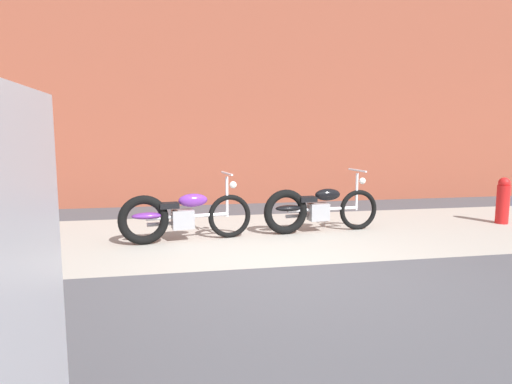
% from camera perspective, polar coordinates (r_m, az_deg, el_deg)
% --- Properties ---
extents(ground_plane, '(80.00, 80.00, 0.00)m').
position_cam_1_polar(ground_plane, '(5.38, 3.93, -9.75)').
color(ground_plane, '#47474C').
extents(sidewalk_slab, '(36.00, 3.50, 0.01)m').
position_cam_1_polar(sidewalk_slab, '(7.03, 0.33, -5.60)').
color(sidewalk_slab, '#9E998E').
rests_on(sidewalk_slab, ground).
extents(brick_building_wall, '(36.00, 0.50, 6.37)m').
position_cam_1_polar(brick_building_wall, '(10.38, -3.44, 16.28)').
color(brick_building_wall, brown).
rests_on(brick_building_wall, ground).
extents(motorcycle_purple, '(2.00, 0.60, 1.03)m').
position_cam_1_polar(motorcycle_purple, '(6.59, -10.25, -3.08)').
color(motorcycle_purple, black).
rests_on(motorcycle_purple, ground).
extents(motorcycle_black, '(2.01, 0.58, 1.03)m').
position_cam_1_polar(motorcycle_black, '(7.18, 7.61, -2.17)').
color(motorcycle_black, black).
rests_on(motorcycle_black, ground).
extents(fire_hydrant, '(0.22, 0.22, 0.84)m').
position_cam_1_polar(fire_hydrant, '(9.02, 29.64, -0.96)').
color(fire_hydrant, red).
rests_on(fire_hydrant, ground).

